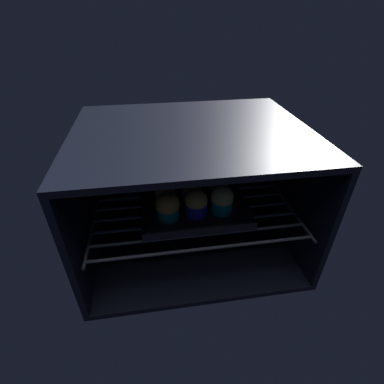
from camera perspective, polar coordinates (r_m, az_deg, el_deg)
name	(u,v)px	position (r cm, az deg, el deg)	size (l,w,h in cm)	color
oven_cavity	(190,184)	(83.23, -0.51, 1.60)	(59.00, 47.00, 37.00)	black
oven_rack	(192,202)	(81.66, -0.06, -1.99)	(54.80, 42.00, 0.80)	#444756
baking_tray	(192,200)	(80.55, 0.00, -1.60)	(28.48, 28.48, 2.20)	black
muffin_row0_col0	(168,206)	(71.52, -4.91, -2.91)	(6.15, 6.15, 7.42)	#0C8C84
muffin_row0_col1	(197,203)	(72.58, 0.93, -2.33)	(5.86, 5.86, 7.23)	#1928B7
muffin_row0_col2	(222,200)	(73.77, 6.09, -1.54)	(5.96, 5.96, 7.64)	#0C8C84
muffin_row1_col0	(165,191)	(77.46, -5.49, 0.12)	(5.72, 5.72, 7.27)	#0C8C84
muffin_row1_col1	(192,188)	(78.30, 0.03, 0.79)	(5.67, 5.67, 7.45)	silver
muffin_row1_col2	(218,186)	(79.99, 5.27, 1.32)	(5.88, 5.88, 7.55)	#1928B7
muffin_row2_col0	(165,178)	(83.62, -5.43, 2.76)	(5.67, 5.67, 6.98)	silver
muffin_row2_col1	(187,174)	(84.42, -0.94, 3.61)	(6.03, 6.03, 7.85)	#7A238C
muffin_row2_col2	(213,174)	(85.89, 4.25, 3.68)	(5.67, 5.67, 6.86)	silver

